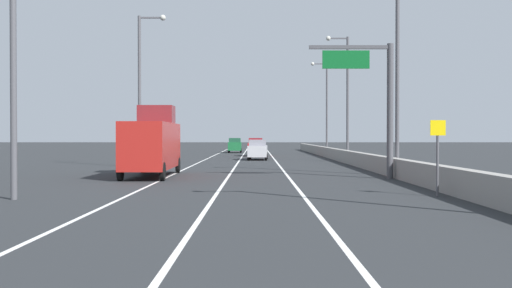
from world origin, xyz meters
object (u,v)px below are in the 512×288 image
(lamp_post_right_second, at_px, (395,66))
(speed_advisory_sign, at_px, (439,152))
(lamp_post_left_mid, at_px, (144,81))
(car_silver_1, at_px, (259,150))
(lamp_post_left_near, at_px, (20,23))
(lamp_post_right_third, at_px, (346,91))
(car_green_2, at_px, (236,145))
(overhead_sign_gantry, at_px, (378,94))
(box_truck, at_px, (153,143))
(lamp_post_right_fourth, at_px, (326,102))
(car_red_0, at_px, (257,147))

(lamp_post_right_second, bearing_deg, speed_advisory_sign, -95.11)
(lamp_post_left_mid, relative_size, car_silver_1, 2.40)
(lamp_post_right_second, xyz_separation_m, lamp_post_left_near, (-17.07, -13.58, 0.00))
(lamp_post_right_third, height_order, car_green_2, lamp_post_right_third)
(lamp_post_right_third, height_order, lamp_post_left_near, same)
(overhead_sign_gantry, height_order, lamp_post_right_second, lamp_post_right_second)
(lamp_post_right_third, xyz_separation_m, car_silver_1, (-8.09, 4.18, -5.59))
(car_silver_1, bearing_deg, lamp_post_right_third, -27.29)
(overhead_sign_gantry, distance_m, lamp_post_right_third, 22.45)
(speed_advisory_sign, height_order, lamp_post_right_third, lamp_post_right_third)
(car_green_2, bearing_deg, car_silver_1, -82.91)
(lamp_post_left_near, xyz_separation_m, box_truck, (2.71, 12.90, -4.65))
(overhead_sign_gantry, height_order, lamp_post_right_third, lamp_post_right_third)
(speed_advisory_sign, relative_size, car_silver_1, 0.62)
(lamp_post_right_third, distance_m, lamp_post_left_mid, 19.52)
(lamp_post_left_near, relative_size, lamp_post_left_mid, 1.00)
(lamp_post_right_second, distance_m, box_truck, 15.11)
(lamp_post_left_near, bearing_deg, lamp_post_right_fourth, 71.66)
(car_red_0, xyz_separation_m, box_truck, (-6.06, -35.91, 0.88))
(speed_advisory_sign, xyz_separation_m, lamp_post_right_fourth, (1.53, 51.58, 4.83))
(overhead_sign_gantry, bearing_deg, lamp_post_left_near, -145.03)
(lamp_post_right_third, xyz_separation_m, box_truck, (-14.38, -20.27, -4.65))
(car_red_0, distance_m, box_truck, 36.43)
(lamp_post_right_fourth, height_order, car_silver_1, lamp_post_right_fourth)
(lamp_post_right_third, distance_m, box_truck, 25.28)
(overhead_sign_gantry, distance_m, car_green_2, 53.11)
(lamp_post_right_fourth, distance_m, car_green_2, 16.46)
(overhead_sign_gantry, xyz_separation_m, car_silver_1, (-6.52, 26.49, -3.72))
(speed_advisory_sign, bearing_deg, overhead_sign_gantry, 92.62)
(car_red_0, bearing_deg, lamp_post_right_fourth, 24.34)
(car_red_0, bearing_deg, lamp_post_left_near, -100.18)
(car_green_2, bearing_deg, lamp_post_right_second, -77.15)
(lamp_post_left_near, xyz_separation_m, car_silver_1, (8.99, 37.34, -5.59))
(speed_advisory_sign, distance_m, lamp_post_right_second, 13.36)
(speed_advisory_sign, bearing_deg, car_red_0, 98.59)
(speed_advisory_sign, relative_size, lamp_post_left_near, 0.26)
(speed_advisory_sign, distance_m, lamp_post_left_mid, 27.79)
(car_red_0, bearing_deg, car_green_2, 101.81)
(lamp_post_right_fourth, relative_size, box_truck, 1.39)
(speed_advisory_sign, distance_m, lamp_post_right_third, 32.37)
(overhead_sign_gantry, bearing_deg, speed_advisory_sign, -87.38)
(car_green_2, bearing_deg, box_truck, -93.55)
(lamp_post_right_second, height_order, lamp_post_right_third, same)
(car_green_2, bearing_deg, lamp_post_left_near, -95.27)
(lamp_post_right_fourth, height_order, box_truck, lamp_post_right_fourth)
(car_red_0, bearing_deg, speed_advisory_sign, -81.41)
(lamp_post_left_near, distance_m, car_green_2, 63.46)
(speed_advisory_sign, distance_m, car_green_2, 62.60)
(lamp_post_right_fourth, bearing_deg, car_silver_1, -118.86)
(speed_advisory_sign, bearing_deg, car_silver_1, 100.90)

